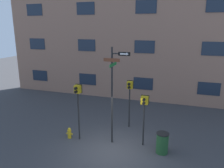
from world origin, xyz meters
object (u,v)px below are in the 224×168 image
object	(u,v)px
street_sign_pole	(113,89)
trash_bin	(162,143)
pedestrian_signal_right	(144,107)
fire_hydrant	(69,133)
pedestrian_signal_left	(78,98)
pedestrian_signal_across	(130,91)

from	to	relation	value
street_sign_pole	trash_bin	bearing A→B (deg)	-4.33
pedestrian_signal_right	trash_bin	distance (m)	1.88
street_sign_pole	trash_bin	world-z (taller)	street_sign_pole
fire_hydrant	street_sign_pole	bearing A→B (deg)	6.83
street_sign_pole	pedestrian_signal_right	world-z (taller)	street_sign_pole
pedestrian_signal_left	trash_bin	bearing A→B (deg)	0.75
trash_bin	pedestrian_signal_right	bearing A→B (deg)	156.78
pedestrian_signal_right	fire_hydrant	size ratio (longest dim) A/B	4.36
pedestrian_signal_left	street_sign_pole	bearing A→B (deg)	7.70
street_sign_pole	pedestrian_signal_left	distance (m)	1.90
street_sign_pole	pedestrian_signal_across	xyz separation A→B (m)	(0.33, 2.04, -0.66)
pedestrian_signal_left	fire_hydrant	distance (m)	2.12
pedestrian_signal_left	fire_hydrant	xyz separation A→B (m)	(-0.57, -0.04, -2.05)
street_sign_pole	fire_hydrant	xyz separation A→B (m)	(-2.37, -0.28, -2.59)
trash_bin	pedestrian_signal_left	bearing A→B (deg)	-179.25
pedestrian_signal_right	pedestrian_signal_left	bearing A→B (deg)	-171.79
pedestrian_signal_left	fire_hydrant	size ratio (longest dim) A/B	5.03
fire_hydrant	trash_bin	size ratio (longest dim) A/B	0.59
pedestrian_signal_across	trash_bin	bearing A→B (deg)	-46.02
pedestrian_signal_right	fire_hydrant	world-z (taller)	pedestrian_signal_right
street_sign_pole	fire_hydrant	distance (m)	3.53
pedestrian_signal_left	trash_bin	world-z (taller)	pedestrian_signal_left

